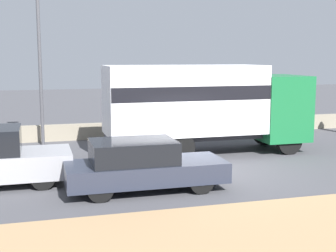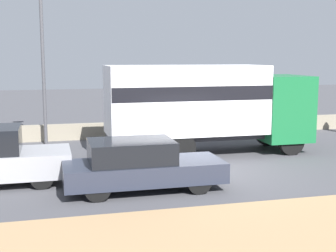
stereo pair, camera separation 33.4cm
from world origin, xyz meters
TOP-DOWN VIEW (x-y plane):
  - ground_plane at (0.00, 0.00)m, footprint 80.00×80.00m
  - stone_wall_backdrop at (0.00, 7.27)m, footprint 60.00×0.35m
  - street_lamp at (-4.51, 6.38)m, footprint 0.56×0.28m
  - box_truck at (1.42, 2.95)m, footprint 7.74×2.44m
  - car_hatchback at (-1.96, -1.27)m, footprint 4.42×1.74m

SIDE VIEW (x-z plane):
  - ground_plane at x=0.00m, z-range 0.00..0.00m
  - stone_wall_backdrop at x=0.00m, z-range 0.00..0.71m
  - car_hatchback at x=-1.96m, z-range 0.00..1.43m
  - box_truck at x=1.42m, z-range 0.28..3.65m
  - street_lamp at x=-4.51m, z-range 0.55..7.67m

